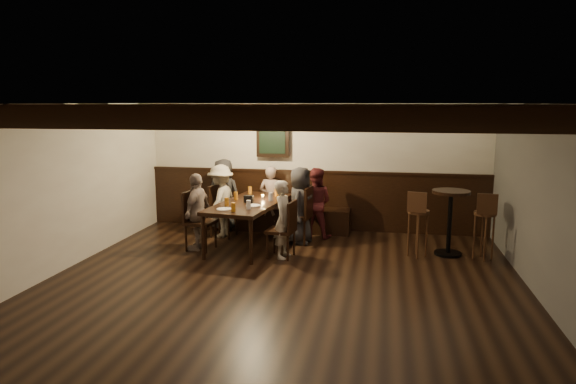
% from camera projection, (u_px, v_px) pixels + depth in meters
% --- Properties ---
extents(room, '(7.00, 7.00, 7.00)m').
position_uv_depth(room, '(288.00, 183.00, 8.61)').
color(room, black).
rests_on(room, ground).
extents(dining_table, '(1.16, 2.13, 0.76)m').
position_uv_depth(dining_table, '(250.00, 206.00, 8.64)').
color(dining_table, black).
rests_on(dining_table, floor).
extents(chair_left_near, '(0.48, 0.48, 0.94)m').
position_uv_depth(chair_left_near, '(223.00, 221.00, 9.35)').
color(chair_left_near, black).
rests_on(chair_left_near, floor).
extents(chair_left_far, '(0.50, 0.50, 0.98)m').
position_uv_depth(chair_left_far, '(200.00, 232.00, 8.50)').
color(chair_left_far, black).
rests_on(chair_left_far, floor).
extents(chair_right_near, '(0.50, 0.50, 0.99)m').
position_uv_depth(chair_right_near, '(298.00, 226.00, 8.91)').
color(chair_right_near, black).
rests_on(chair_right_near, floor).
extents(chair_right_far, '(0.46, 0.46, 0.90)m').
position_uv_depth(chair_right_far, '(282.00, 240.00, 8.07)').
color(chair_right_far, black).
rests_on(chair_right_far, floor).
extents(person_bench_left, '(0.72, 0.51, 1.37)m').
position_uv_depth(person_bench_left, '(224.00, 195.00, 9.76)').
color(person_bench_left, '#272729').
rests_on(person_bench_left, floor).
extents(person_bench_centre, '(0.49, 0.35, 1.25)m').
position_uv_depth(person_bench_centre, '(271.00, 199.00, 9.64)').
color(person_bench_centre, gray).
rests_on(person_bench_centre, floor).
extents(person_bench_right, '(0.67, 0.55, 1.27)m').
position_uv_depth(person_bench_right, '(315.00, 203.00, 9.22)').
color(person_bench_right, maroon).
rests_on(person_bench_right, floor).
extents(person_left_near, '(0.59, 0.90, 1.32)m').
position_uv_depth(person_left_near, '(221.00, 201.00, 9.30)').
color(person_left_near, '#A59E8B').
rests_on(person_left_near, floor).
extents(person_left_far, '(0.40, 0.78, 1.28)m').
position_uv_depth(person_left_far, '(198.00, 212.00, 8.45)').
color(person_left_far, gray).
rests_on(person_left_far, floor).
extents(person_right_near, '(0.50, 0.70, 1.33)m').
position_uv_depth(person_right_near, '(300.00, 205.00, 8.84)').
color(person_right_near, '#28282B').
rests_on(person_right_near, floor).
extents(person_right_far, '(0.35, 0.48, 1.23)m').
position_uv_depth(person_right_far, '(284.00, 219.00, 8.01)').
color(person_right_far, '#B0A895').
rests_on(person_right_far, floor).
extents(pint_a, '(0.07, 0.07, 0.14)m').
position_uv_depth(pint_a, '(250.00, 190.00, 9.36)').
color(pint_a, '#BF7219').
rests_on(pint_a, dining_table).
extents(pint_b, '(0.07, 0.07, 0.14)m').
position_uv_depth(pint_b, '(277.00, 192.00, 9.15)').
color(pint_b, '#BF7219').
rests_on(pint_b, dining_table).
extents(pint_c, '(0.07, 0.07, 0.14)m').
position_uv_depth(pint_c, '(236.00, 196.00, 8.80)').
color(pint_c, '#BF7219').
rests_on(pint_c, dining_table).
extents(pint_d, '(0.07, 0.07, 0.14)m').
position_uv_depth(pint_d, '(271.00, 197.00, 8.71)').
color(pint_d, silver).
rests_on(pint_d, dining_table).
extents(pint_e, '(0.07, 0.07, 0.14)m').
position_uv_depth(pint_e, '(227.00, 202.00, 8.26)').
color(pint_e, '#BF7219').
rests_on(pint_e, dining_table).
extents(pint_f, '(0.07, 0.07, 0.14)m').
position_uv_depth(pint_f, '(249.00, 205.00, 8.04)').
color(pint_f, silver).
rests_on(pint_f, dining_table).
extents(pint_g, '(0.07, 0.07, 0.14)m').
position_uv_depth(pint_g, '(233.00, 207.00, 7.85)').
color(pint_g, '#BF7219').
rests_on(pint_g, dining_table).
extents(plate_near, '(0.24, 0.24, 0.01)m').
position_uv_depth(plate_near, '(224.00, 209.00, 8.02)').
color(plate_near, white).
rests_on(plate_near, dining_table).
extents(plate_far, '(0.24, 0.24, 0.01)m').
position_uv_depth(plate_far, '(253.00, 206.00, 8.29)').
color(plate_far, white).
rests_on(plate_far, dining_table).
extents(condiment_caddy, '(0.15, 0.10, 0.12)m').
position_uv_depth(condiment_caddy, '(249.00, 199.00, 8.57)').
color(condiment_caddy, black).
rests_on(condiment_caddy, dining_table).
extents(candle, '(0.05, 0.05, 0.05)m').
position_uv_depth(candle, '(263.00, 198.00, 8.87)').
color(candle, beige).
rests_on(candle, dining_table).
extents(high_top_table, '(0.59, 0.59, 1.05)m').
position_uv_depth(high_top_table, '(450.00, 213.00, 8.13)').
color(high_top_table, black).
rests_on(high_top_table, floor).
extents(bar_stool_left, '(0.35, 0.37, 1.06)m').
position_uv_depth(bar_stool_left, '(418.00, 232.00, 8.08)').
color(bar_stool_left, '#362311').
rests_on(bar_stool_left, floor).
extents(bar_stool_right, '(0.33, 0.35, 1.06)m').
position_uv_depth(bar_stool_right, '(484.00, 235.00, 7.94)').
color(bar_stool_right, '#362311').
rests_on(bar_stool_right, floor).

